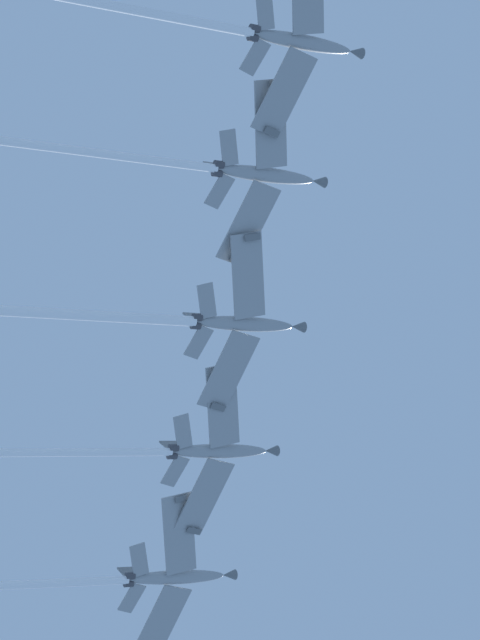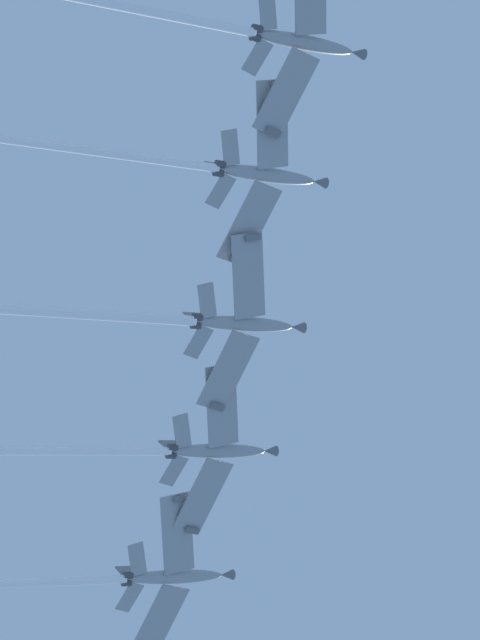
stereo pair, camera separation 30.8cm
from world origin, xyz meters
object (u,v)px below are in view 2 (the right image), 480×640
at_px(jet_centre, 126,316).
at_px(jet_inner_left, 137,451).
at_px(jet_far_right, 218,25).
at_px(jet_inner_right, 200,166).
at_px(jet_far_left, 78,580).

bearing_deg(jet_centre, jet_inner_left, -109.98).
bearing_deg(jet_far_right, jet_inner_right, -99.32).
distance_m(jet_inner_left, jet_far_right, 44.72).
xyz_separation_m(jet_far_left, jet_inner_right, (0.27, 45.97, 2.00)).
bearing_deg(jet_centre, jet_far_left, -95.94).
relative_size(jet_inner_left, jet_centre, 0.94).
distance_m(jet_centre, jet_far_right, 30.31).
relative_size(jet_inner_left, jet_far_right, 1.05).
distance_m(jet_inner_left, jet_inner_right, 30.68).
bearing_deg(jet_inner_left, jet_centre, 70.02).
bearing_deg(jet_far_right, jet_centre, -89.00).
xyz_separation_m(jet_far_left, jet_centre, (3.08, 29.58, -1.01)).
bearing_deg(jet_inner_right, jet_far_right, 80.68).
height_order(jet_inner_left, jet_centre, jet_inner_left).
bearing_deg(jet_far_left, jet_centre, 84.06).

